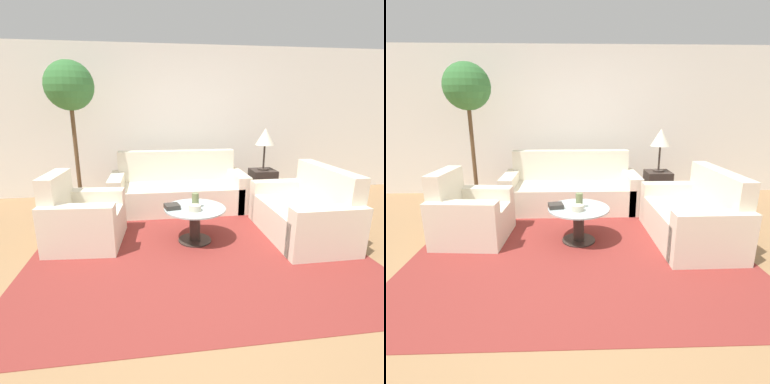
% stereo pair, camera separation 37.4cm
% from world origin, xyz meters
% --- Properties ---
extents(ground_plane, '(14.00, 14.00, 0.00)m').
position_xyz_m(ground_plane, '(0.00, 0.00, 0.00)').
color(ground_plane, '#9E754C').
extents(wall_back, '(10.00, 0.06, 2.60)m').
position_xyz_m(wall_back, '(0.00, 2.85, 1.30)').
color(wall_back, white).
rests_on(wall_back, ground_plane).
extents(rug, '(3.65, 3.41, 0.01)m').
position_xyz_m(rug, '(0.02, 0.63, 0.00)').
color(rug, maroon).
rests_on(rug, ground_plane).
extents(sofa_main, '(2.09, 0.87, 0.89)m').
position_xyz_m(sofa_main, '(-0.05, 1.93, 0.28)').
color(sofa_main, beige).
rests_on(sofa_main, ground_plane).
extents(armchair, '(0.86, 0.90, 0.85)m').
position_xyz_m(armchair, '(-1.32, 0.77, 0.28)').
color(armchair, beige).
rests_on(armchair, ground_plane).
extents(loveseat, '(0.84, 1.41, 0.87)m').
position_xyz_m(loveseat, '(1.43, 0.62, 0.28)').
color(loveseat, beige).
rests_on(loveseat, ground_plane).
extents(coffee_table, '(0.73, 0.73, 0.43)m').
position_xyz_m(coffee_table, '(0.02, 0.63, 0.28)').
color(coffee_table, '#332823').
rests_on(coffee_table, ground_plane).
extents(side_table, '(0.38, 0.38, 0.59)m').
position_xyz_m(side_table, '(1.34, 1.90, 0.29)').
color(side_table, '#332823').
rests_on(side_table, ground_plane).
extents(table_lamp, '(0.30, 0.30, 0.67)m').
position_xyz_m(table_lamp, '(1.34, 1.90, 1.10)').
color(table_lamp, '#332823').
rests_on(table_lamp, side_table).
extents(potted_plant, '(0.69, 0.69, 2.21)m').
position_xyz_m(potted_plant, '(-1.58, 2.01, 1.72)').
color(potted_plant, '#3D3833').
rests_on(potted_plant, ground_plane).
extents(vase, '(0.08, 0.08, 0.17)m').
position_xyz_m(vase, '(0.03, 0.64, 0.52)').
color(vase, '#6B7A4C').
rests_on(vase, coffee_table).
extents(bowl, '(0.14, 0.14, 0.07)m').
position_xyz_m(bowl, '(0.01, 0.52, 0.46)').
color(bowl, beige).
rests_on(bowl, coffee_table).
extents(book_stack, '(0.19, 0.19, 0.05)m').
position_xyz_m(book_stack, '(-0.25, 0.64, 0.45)').
color(book_stack, '#38332D').
rests_on(book_stack, coffee_table).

